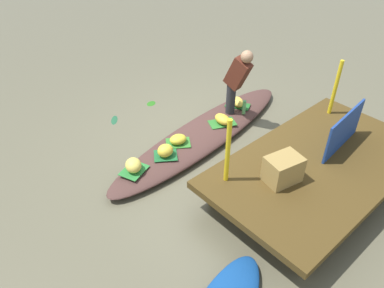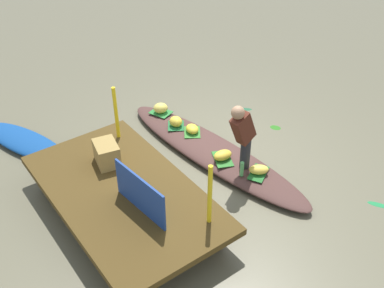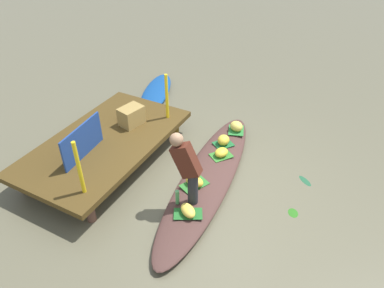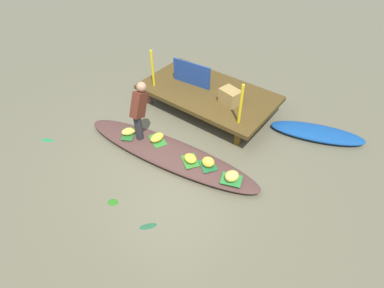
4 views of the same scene
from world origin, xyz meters
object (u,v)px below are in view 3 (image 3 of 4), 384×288
Objects in this scene: banana_bunch_0 at (224,140)px; market_banner at (82,141)px; vendor_boat at (208,178)px; vendor_person at (187,166)px; banana_bunch_1 at (236,126)px; water_bottle at (177,197)px; banana_bunch_3 at (221,152)px; produce_crate at (131,116)px; banana_bunch_2 at (188,210)px; moored_boat at (156,93)px; banana_bunch_4 at (194,181)px.

market_banner reaches higher than banana_bunch_0.
vendor_person is (-0.72, 0.01, 0.79)m from vendor_boat.
banana_bunch_1 is at bearing 2.05° from vendor_person.
market_banner is at bearing 89.78° from water_bottle.
banana_bunch_0 is at bearing 3.89° from vendor_person.
produce_crate reaches higher than banana_bunch_3.
produce_crate is at bearing 55.89° from banana_bunch_2.
banana_bunch_1 is 0.88× the size of banana_bunch_2.
banana_bunch_2 is (-3.19, -2.63, 0.17)m from moored_boat.
vendor_person is at bearing -176.11° from banana_bunch_0.
moored_boat is (2.21, 2.48, -0.01)m from vendor_boat.
market_banner reaches higher than water_bottle.
vendor_person is at bearing -170.35° from banana_bunch_4.
banana_bunch_0 reaches higher than vendor_boat.
banana_bunch_4 is at bearing 176.05° from banana_bunch_3.
vendor_boat is 13.14× the size of banana_bunch_2.
banana_bunch_4 is (-2.57, -2.41, 0.18)m from moored_boat.
vendor_person is (-2.93, -2.47, 0.79)m from moored_boat.
banana_bunch_1 is at bearing -3.30° from vendor_boat.
banana_bunch_4 reaches higher than vendor_boat.
banana_bunch_1 is 0.27× the size of market_banner.
banana_bunch_1 reaches higher than vendor_boat.
banana_bunch_0 is at bearing 8.10° from banana_bunch_2.
vendor_person is (-1.29, 0.00, 0.62)m from banana_bunch_3.
market_banner is 1.19m from produce_crate.
banana_bunch_0 is 0.96× the size of water_bottle.
vendor_boat is 16.35× the size of banana_bunch_0.
produce_crate is at bearing 59.35° from vendor_person.
banana_bunch_2 is at bearing -174.48° from banana_bunch_1.
banana_bunch_4 reaches higher than banana_bunch_2.
banana_bunch_0 is 1.80m from produce_crate.
vendor_person reaches higher than banana_bunch_2.
market_banner is at bearing 173.96° from produce_crate.
water_bottle is 0.58× the size of produce_crate.
banana_bunch_1 is at bearing -0.41° from water_bottle.
banana_bunch_2 is at bearing -178.38° from vendor_boat.
vendor_boat is at bearing -176.46° from banana_bunch_1.
banana_bunch_0 is 0.20× the size of vendor_person.
banana_bunch_0 is 0.24× the size of market_banner.
vendor_person is (-1.63, -0.11, 0.60)m from banana_bunch_0.
vendor_boat is 0.94m from banana_bunch_0.
banana_bunch_0 is 2.55m from market_banner.
moored_boat is 4.58× the size of produce_crate.
water_bottle is at bearing 176.21° from banana_bunch_4.
banana_bunch_1 is at bearing 5.52° from banana_bunch_2.
produce_crate is at bearing 68.11° from banana_bunch_4.
banana_bunch_4 is at bearing -3.79° from water_bottle.
vendor_person is at bearing -159.59° from moored_boat.
banana_bunch_0 reaches higher than banana_bunch_4.
water_bottle is at bearing -161.95° from moored_boat.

